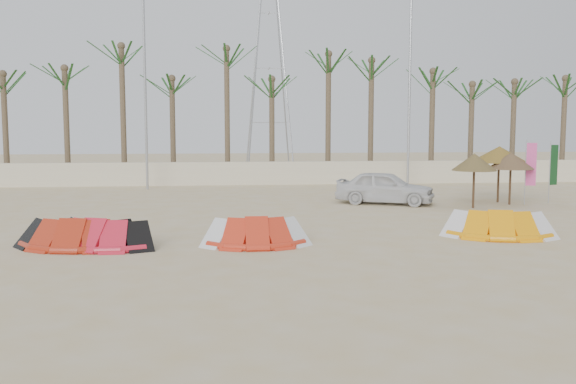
{
  "coord_description": "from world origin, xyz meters",
  "views": [
    {
      "loc": [
        -2.03,
        -14.04,
        3.47
      ],
      "look_at": [
        0.0,
        6.0,
        1.3
      ],
      "focal_mm": 40.0,
      "sensor_mm": 36.0,
      "label": 1
    }
  ],
  "objects": [
    {
      "name": "boundary_wall",
      "position": [
        0.0,
        22.0,
        0.65
      ],
      "size": [
        60.0,
        0.3,
        1.3
      ],
      "primitive_type": "cube",
      "color": "beige",
      "rests_on": "ground"
    },
    {
      "name": "parasol_mid",
      "position": [
        10.13,
        12.03,
        1.88
      ],
      "size": [
        1.94,
        1.94,
        2.23
      ],
      "color": "#4C331E",
      "rests_on": "ground"
    },
    {
      "name": "parasol_right",
      "position": [
        9.98,
        12.88,
        2.11
      ],
      "size": [
        2.41,
        2.41,
        2.47
      ],
      "color": "#4C331E",
      "rests_on": "ground"
    },
    {
      "name": "palm_line",
      "position": [
        0.67,
        23.5,
        6.44
      ],
      "size": [
        52.0,
        4.0,
        7.7
      ],
      "color": "brown",
      "rests_on": "ground"
    },
    {
      "name": "kite_orange",
      "position": [
        6.29,
        4.76,
        0.42
      ],
      "size": [
        3.53,
        2.26,
        0.9
      ],
      "color": "#FF9908",
      "rests_on": "ground"
    },
    {
      "name": "lamp_c",
      "position": [
        8.04,
        20.0,
        5.77
      ],
      "size": [
        1.25,
        0.14,
        11.0
      ],
      "color": "#A5A8AD",
      "rests_on": "ground"
    },
    {
      "name": "ground",
      "position": [
        0.0,
        0.0,
        0.0
      ],
      "size": [
        120.0,
        120.0,
        0.0
      ],
      "primitive_type": "plane",
      "color": "beige",
      "rests_on": "ground"
    },
    {
      "name": "parasol_left",
      "position": [
        8.16,
        11.13,
        1.88
      ],
      "size": [
        1.83,
        1.83,
        2.24
      ],
      "color": "#4C331E",
      "rests_on": "ground"
    },
    {
      "name": "car",
      "position": [
        4.89,
        12.83,
        0.71
      ],
      "size": [
        4.5,
        3.21,
        1.42
      ],
      "primitive_type": "imported",
      "rotation": [
        0.0,
        0.0,
        1.16
      ],
      "color": "silver",
      "rests_on": "ground"
    },
    {
      "name": "pylon",
      "position": [
        1.0,
        28.0,
        0.0
      ],
      "size": [
        3.0,
        3.0,
        14.0
      ],
      "primitive_type": null,
      "color": "#A5A8AD",
      "rests_on": "ground"
    },
    {
      "name": "lamp_b",
      "position": [
        -5.96,
        20.0,
        5.77
      ],
      "size": [
        1.25,
        0.14,
        11.0
      ],
      "color": "#A5A8AD",
      "rests_on": "ground"
    },
    {
      "name": "kite_red_right",
      "position": [
        -1.13,
        4.11,
        0.42
      ],
      "size": [
        2.99,
        1.58,
        0.9
      ],
      "color": "red",
      "rests_on": "ground"
    },
    {
      "name": "kite_red_mid",
      "position": [
        -5.49,
        4.27,
        0.42
      ],
      "size": [
        3.51,
        2.46,
        0.9
      ],
      "color": "red",
      "rests_on": "ground"
    },
    {
      "name": "flag_green",
      "position": [
        12.22,
        12.36,
        1.59
      ],
      "size": [
        0.44,
        0.14,
        2.68
      ],
      "color": "#A5A8AD",
      "rests_on": "ground"
    },
    {
      "name": "flag_pink",
      "position": [
        10.93,
        11.96,
        1.65
      ],
      "size": [
        0.45,
        0.13,
        2.79
      ],
      "color": "#A5A8AD",
      "rests_on": "ground"
    },
    {
      "name": "kite_red_left",
      "position": [
        -6.12,
        4.37,
        0.42
      ],
      "size": [
        3.59,
        2.02,
        0.9
      ],
      "color": "#B12913",
      "rests_on": "ground"
    }
  ]
}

